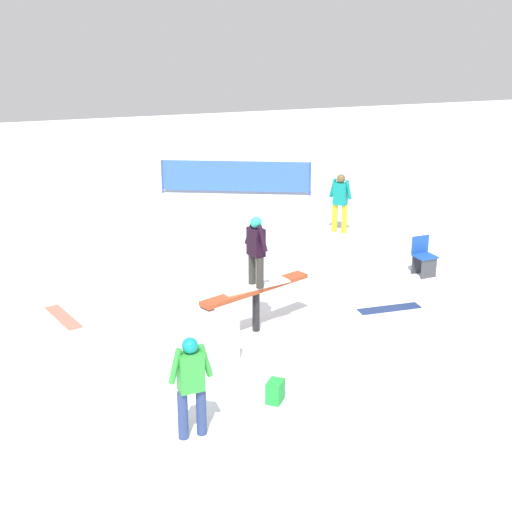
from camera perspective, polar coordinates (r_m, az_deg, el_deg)
ground_plane at (r=13.37m, az=0.00°, el=-5.98°), size 60.00×60.00×0.00m
rail_feature at (r=13.08m, az=0.00°, el=-3.06°), size 2.34×1.17×0.87m
snow_kicker_ramp at (r=12.14m, az=-6.89°, el=-6.85°), size 2.23×2.07×0.75m
main_rider_on_rail at (r=12.81m, az=0.00°, el=0.24°), size 1.38×0.69×1.34m
bystander_teal at (r=19.24m, az=6.75°, el=4.48°), size 0.51×0.54×1.59m
bystander_green at (r=9.90m, az=-5.21°, el=-10.01°), size 0.64×0.24×1.50m
loose_snowboard_navy at (r=14.55m, az=10.62°, el=-4.15°), size 1.30×0.34×0.02m
loose_snowboard_coral at (r=14.40m, az=-15.17°, el=-4.74°), size 0.63×1.35×0.02m
folding_chair at (r=16.45m, az=13.23°, el=-0.11°), size 0.47×0.47×0.88m
backpack_on_snow at (r=11.01m, az=1.54°, el=-10.77°), size 0.36×0.37×0.34m
safety_fence at (r=23.33m, az=-1.65°, el=6.39°), size 4.49×2.03×1.10m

